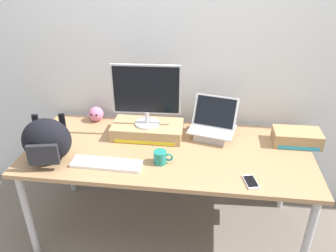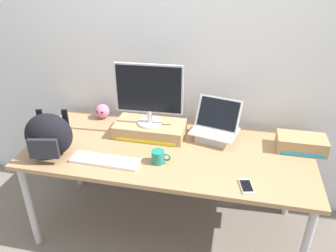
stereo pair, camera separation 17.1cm
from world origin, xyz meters
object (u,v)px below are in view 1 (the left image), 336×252
at_px(messenger_backpack, 47,141).
at_px(coffee_mug, 161,157).
at_px(desktop_monitor, 146,94).
at_px(open_laptop, 212,129).
at_px(toner_box_cyan, 297,137).
at_px(external_keyboard, 106,164).
at_px(toner_box_yellow, 148,130).
at_px(plush_toy, 96,114).
at_px(cell_phone, 251,182).

bearing_deg(messenger_backpack, coffee_mug, -6.99).
relative_size(desktop_monitor, open_laptop, 1.32).
relative_size(open_laptop, toner_box_cyan, 1.12).
bearing_deg(toner_box_cyan, external_keyboard, -161.33).
bearing_deg(messenger_backpack, toner_box_yellow, 23.00).
xyz_separation_m(messenger_backpack, plush_toy, (0.12, 0.58, -0.09)).
bearing_deg(plush_toy, external_keyboard, -66.76).
bearing_deg(messenger_backpack, external_keyboard, -12.96).
relative_size(open_laptop, external_keyboard, 0.80).
xyz_separation_m(toner_box_yellow, coffee_mug, (0.14, -0.33, -0.00)).
bearing_deg(messenger_backpack, toner_box_cyan, 2.48).
xyz_separation_m(desktop_monitor, messenger_backpack, (-0.57, -0.39, -0.18)).
bearing_deg(coffee_mug, cell_phone, -13.67).
bearing_deg(toner_box_yellow, desktop_monitor, -85.97).
relative_size(coffee_mug, cell_phone, 0.87).
height_order(desktop_monitor, cell_phone, desktop_monitor).
bearing_deg(coffee_mug, toner_box_cyan, 21.25).
height_order(toner_box_yellow, cell_phone, toner_box_yellow).
relative_size(toner_box_yellow, cell_phone, 3.52).
xyz_separation_m(external_keyboard, plush_toy, (-0.25, 0.58, 0.05)).
height_order(external_keyboard, coffee_mug, coffee_mug).
distance_m(toner_box_yellow, coffee_mug, 0.36).
bearing_deg(coffee_mug, toner_box_yellow, 113.29).
distance_m(external_keyboard, messenger_backpack, 0.40).
xyz_separation_m(messenger_backpack, coffee_mug, (0.71, 0.06, -0.10)).
distance_m(desktop_monitor, open_laptop, 0.54).
bearing_deg(toner_box_yellow, toner_box_cyan, 0.94).
xyz_separation_m(toner_box_yellow, cell_phone, (0.70, -0.47, -0.04)).
bearing_deg(cell_phone, coffee_mug, 152.80).
relative_size(external_keyboard, cell_phone, 3.15).
xyz_separation_m(cell_phone, plush_toy, (-1.14, 0.65, 0.05)).
xyz_separation_m(plush_toy, toner_box_cyan, (1.49, -0.17, -0.01)).
height_order(toner_box_yellow, external_keyboard, toner_box_yellow).
bearing_deg(messenger_backpack, plush_toy, 66.10).
distance_m(desktop_monitor, cell_phone, 0.90).
bearing_deg(coffee_mug, open_laptop, 49.68).
bearing_deg(cell_phone, plush_toy, 136.71).
xyz_separation_m(messenger_backpack, cell_phone, (1.26, -0.07, -0.14)).
xyz_separation_m(coffee_mug, cell_phone, (0.55, -0.13, -0.04)).
height_order(toner_box_yellow, messenger_backpack, messenger_backpack).
relative_size(messenger_backpack, coffee_mug, 2.73).
height_order(coffee_mug, toner_box_cyan, toner_box_cyan).
relative_size(desktop_monitor, external_keyboard, 1.05).
bearing_deg(open_laptop, messenger_backpack, -143.88).
bearing_deg(toner_box_yellow, messenger_backpack, -145.19).
height_order(desktop_monitor, plush_toy, desktop_monitor).
distance_m(cell_phone, plush_toy, 1.31).
bearing_deg(desktop_monitor, cell_phone, -36.82).
xyz_separation_m(open_laptop, external_keyboard, (-0.66, -0.45, -0.05)).
bearing_deg(external_keyboard, coffee_mug, 12.64).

